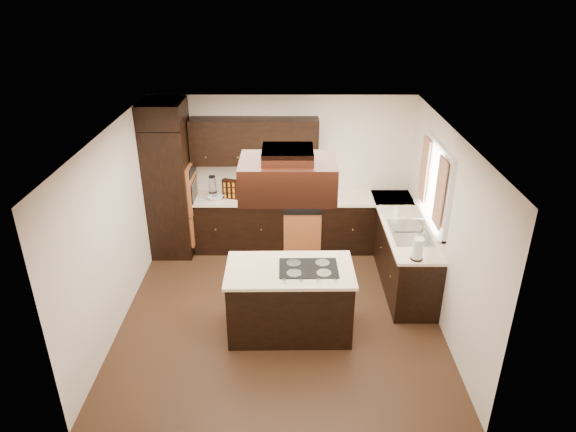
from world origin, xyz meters
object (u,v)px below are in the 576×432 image
at_px(oven_column, 170,191).
at_px(spice_rack, 234,189).
at_px(island, 290,301).
at_px(range_hood, 288,178).

height_order(oven_column, spice_rack, oven_column).
bearing_deg(island, spice_rack, 111.61).
xyz_separation_m(island, range_hood, (-0.02, -0.13, 1.72)).
bearing_deg(oven_column, island, -48.18).
bearing_deg(island, range_hood, -101.19).
height_order(range_hood, spice_rack, range_hood).
bearing_deg(spice_rack, oven_column, -159.43).
height_order(oven_column, island, oven_column).
xyz_separation_m(oven_column, range_hood, (1.88, -2.25, 1.10)).
height_order(island, spice_rack, spice_rack).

